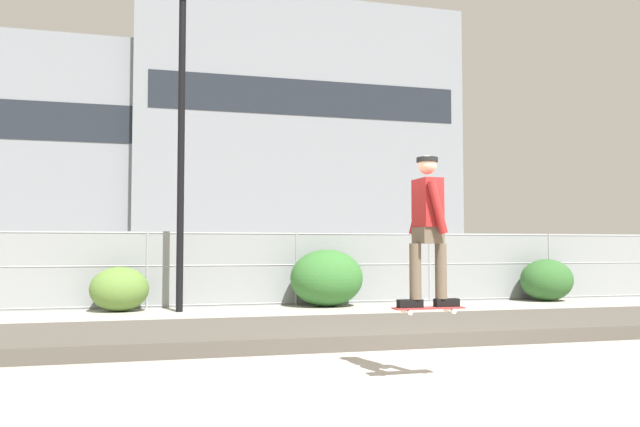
% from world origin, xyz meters
% --- Properties ---
extents(ground_plane, '(120.00, 120.00, 0.00)m').
position_xyz_m(ground_plane, '(0.00, 0.00, 0.00)').
color(ground_plane, '#9E998E').
extents(gravel_berm, '(16.17, 2.87, 0.22)m').
position_xyz_m(gravel_berm, '(0.00, 3.28, 0.11)').
color(gravel_berm, '#4C473F').
rests_on(gravel_berm, ground_plane).
extents(skateboard, '(0.80, 0.22, 0.07)m').
position_xyz_m(skateboard, '(-0.67, -0.22, 0.79)').
color(skateboard, '#B22D2D').
extents(skater, '(0.72, 0.58, 1.68)m').
position_xyz_m(skater, '(-0.67, -0.22, 1.75)').
color(skater, black).
rests_on(skater, skateboard).
extents(chain_fence, '(22.15, 0.06, 1.85)m').
position_xyz_m(chain_fence, '(-0.00, 9.29, 0.93)').
color(chain_fence, gray).
rests_on(chain_fence, ground_plane).
extents(street_lamp, '(0.44, 0.44, 7.60)m').
position_xyz_m(street_lamp, '(-2.96, 8.25, 4.66)').
color(street_lamp, black).
rests_on(street_lamp, ground_plane).
extents(parked_car_near, '(4.45, 2.05, 1.66)m').
position_xyz_m(parked_car_near, '(-5.90, 12.20, 0.84)').
color(parked_car_near, navy).
rests_on(parked_car_near, ground_plane).
extents(parked_car_mid, '(4.45, 2.04, 1.66)m').
position_xyz_m(parked_car_mid, '(-0.59, 12.18, 0.84)').
color(parked_car_mid, black).
rests_on(parked_car_mid, ground_plane).
extents(library_building, '(23.70, 14.28, 15.38)m').
position_xyz_m(library_building, '(-11.98, 44.23, 7.69)').
color(library_building, slate).
rests_on(library_building, ground_plane).
extents(office_block, '(23.48, 15.58, 19.11)m').
position_xyz_m(office_block, '(7.00, 44.03, 9.55)').
color(office_block, slate).
rests_on(office_block, ground_plane).
extents(shrub_left, '(1.32, 1.08, 1.02)m').
position_xyz_m(shrub_left, '(-4.28, 8.67, 0.51)').
color(shrub_left, '#567A33').
rests_on(shrub_left, ground_plane).
extents(shrub_center, '(1.82, 1.49, 1.41)m').
position_xyz_m(shrub_center, '(0.63, 8.66, 0.70)').
color(shrub_center, '#336B2D').
rests_on(shrub_center, ground_plane).
extents(shrub_right, '(1.48, 1.21, 1.14)m').
position_xyz_m(shrub_right, '(6.89, 8.71, 0.57)').
color(shrub_right, '#2D5B28').
rests_on(shrub_right, ground_plane).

